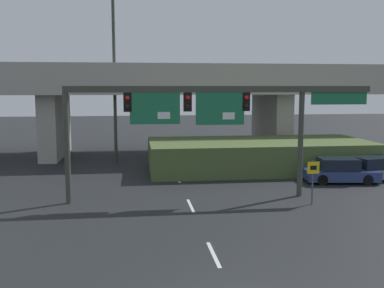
% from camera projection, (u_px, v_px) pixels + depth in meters
% --- Properties ---
extents(lane_markings, '(0.14, 34.73, 0.01)m').
position_uv_depth(lane_markings, '(184.00, 190.00, 25.08)').
color(lane_markings, silver).
rests_on(lane_markings, ground).
extents(signal_gantry, '(15.69, 0.44, 5.80)m').
position_uv_depth(signal_gantry, '(209.00, 108.00, 22.63)').
color(signal_gantry, '#383D33').
rests_on(signal_gantry, ground).
extents(speed_limit_sign, '(0.60, 0.11, 2.19)m').
position_uv_depth(speed_limit_sign, '(313.00, 176.00, 21.96)').
color(speed_limit_sign, '#4C4C4C').
rests_on(speed_limit_sign, ground).
extents(highway_light_pole_near, '(0.70, 0.36, 14.97)m').
position_uv_depth(highway_light_pole_near, '(114.00, 59.00, 33.63)').
color(highway_light_pole_near, '#383D33').
rests_on(highway_light_pole_near, ground).
extents(overpass_bridge, '(43.38, 9.70, 7.50)m').
position_uv_depth(overpass_bridge, '(166.00, 91.00, 37.86)').
color(overpass_bridge, '#A39E93').
rests_on(overpass_bridge, ground).
extents(grass_embankment, '(15.26, 6.76, 2.03)m').
position_uv_depth(grass_embankment, '(259.00, 155.00, 31.40)').
color(grass_embankment, '#4C6033').
rests_on(grass_embankment, ground).
extents(parked_sedan_near_right, '(4.51, 2.44, 1.48)m').
position_uv_depth(parked_sedan_near_right, '(340.00, 171.00, 27.21)').
color(parked_sedan_near_right, navy).
rests_on(parked_sedan_near_right, ground).
extents(parked_sedan_mid_right, '(5.00, 2.61, 1.45)m').
position_uv_depth(parked_sedan_mid_right, '(377.00, 169.00, 27.94)').
color(parked_sedan_mid_right, gray).
rests_on(parked_sedan_mid_right, ground).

